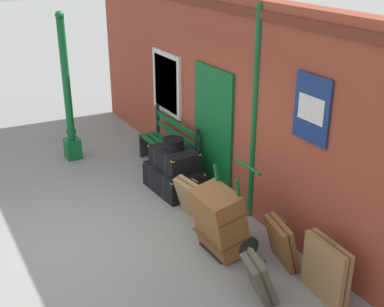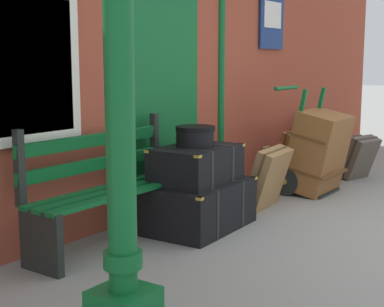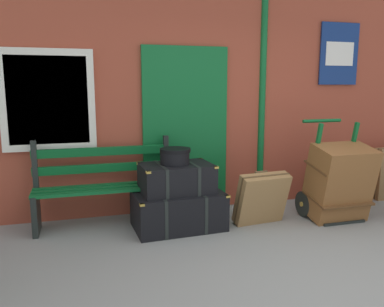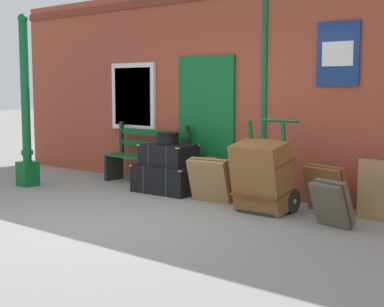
{
  "view_description": "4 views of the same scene",
  "coord_description": "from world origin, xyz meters",
  "px_view_note": "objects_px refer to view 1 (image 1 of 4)",
  "views": [
    {
      "loc": [
        6.01,
        -1.73,
        3.97
      ],
      "look_at": [
        -0.32,
        1.9,
        0.83
      ],
      "focal_mm": 47.57,
      "sensor_mm": 36.0,
      "label": 1
    },
    {
      "loc": [
        -4.93,
        -1.03,
        1.49
      ],
      "look_at": [
        -0.79,
        1.9,
        0.67
      ],
      "focal_mm": 54.02,
      "sensor_mm": 36.0,
      "label": 2
    },
    {
      "loc": [
        -1.84,
        -2.34,
        1.62
      ],
      "look_at": [
        -0.63,
        1.85,
        0.85
      ],
      "focal_mm": 36.39,
      "sensor_mm": 36.0,
      "label": 3
    },
    {
      "loc": [
        5.14,
        -4.65,
        1.63
      ],
      "look_at": [
        -0.29,
        1.78,
        0.64
      ],
      "focal_mm": 53.95,
      "sensor_mm": 36.0,
      "label": 4
    }
  ],
  "objects_px": {
    "steamer_trunk_middle": "(174,158)",
    "porters_trolley": "(231,231)",
    "suitcase_cream": "(193,200)",
    "large_brown_trunk": "(220,221)",
    "suitcase_oxblood": "(326,270)",
    "round_hatbox": "(174,143)",
    "platform_bench": "(170,147)",
    "suitcase_beige": "(259,278)",
    "steamer_trunk_base": "(173,179)",
    "suitcase_slate": "(282,242)",
    "lamp_post": "(69,106)"
  },
  "relations": [
    {
      "from": "porters_trolley",
      "to": "suitcase_beige",
      "type": "distance_m",
      "value": 1.08
    },
    {
      "from": "platform_bench",
      "to": "round_hatbox",
      "type": "height_order",
      "value": "platform_bench"
    },
    {
      "from": "lamp_post",
      "to": "large_brown_trunk",
      "type": "xyz_separation_m",
      "value": [
        4.08,
        0.75,
        -0.57
      ]
    },
    {
      "from": "steamer_trunk_base",
      "to": "suitcase_beige",
      "type": "xyz_separation_m",
      "value": [
        2.95,
        -0.42,
        0.07
      ]
    },
    {
      "from": "lamp_post",
      "to": "suitcase_cream",
      "type": "relative_size",
      "value": 4.35
    },
    {
      "from": "large_brown_trunk",
      "to": "suitcase_oxblood",
      "type": "bearing_deg",
      "value": 22.15
    },
    {
      "from": "round_hatbox",
      "to": "large_brown_trunk",
      "type": "relative_size",
      "value": 0.37
    },
    {
      "from": "steamer_trunk_middle",
      "to": "porters_trolley",
      "type": "distance_m",
      "value": 1.96
    },
    {
      "from": "steamer_trunk_base",
      "to": "suitcase_slate",
      "type": "bearing_deg",
      "value": 5.82
    },
    {
      "from": "porters_trolley",
      "to": "suitcase_oxblood",
      "type": "height_order",
      "value": "porters_trolley"
    },
    {
      "from": "large_brown_trunk",
      "to": "round_hatbox",
      "type": "bearing_deg",
      "value": 170.32
    },
    {
      "from": "steamer_trunk_base",
      "to": "large_brown_trunk",
      "type": "distance_m",
      "value": 1.96
    },
    {
      "from": "lamp_post",
      "to": "steamer_trunk_middle",
      "type": "relative_size",
      "value": 3.32
    },
    {
      "from": "large_brown_trunk",
      "to": "suitcase_slate",
      "type": "distance_m",
      "value": 0.85
    },
    {
      "from": "steamer_trunk_base",
      "to": "suitcase_oxblood",
      "type": "xyz_separation_m",
      "value": [
        3.32,
        0.27,
        0.16
      ]
    },
    {
      "from": "suitcase_cream",
      "to": "suitcase_oxblood",
      "type": "distance_m",
      "value": 2.4
    },
    {
      "from": "suitcase_beige",
      "to": "suitcase_slate",
      "type": "distance_m",
      "value": 0.8
    },
    {
      "from": "suitcase_beige",
      "to": "large_brown_trunk",
      "type": "bearing_deg",
      "value": 173.44
    },
    {
      "from": "suitcase_beige",
      "to": "suitcase_oxblood",
      "type": "distance_m",
      "value": 0.79
    },
    {
      "from": "porters_trolley",
      "to": "suitcase_slate",
      "type": "distance_m",
      "value": 0.73
    },
    {
      "from": "steamer_trunk_base",
      "to": "steamer_trunk_middle",
      "type": "relative_size",
      "value": 1.24
    },
    {
      "from": "round_hatbox",
      "to": "platform_bench",
      "type": "bearing_deg",
      "value": 157.58
    },
    {
      "from": "steamer_trunk_middle",
      "to": "round_hatbox",
      "type": "bearing_deg",
      "value": 168.4
    },
    {
      "from": "steamer_trunk_middle",
      "to": "suitcase_beige",
      "type": "relative_size",
      "value": 1.49
    },
    {
      "from": "large_brown_trunk",
      "to": "steamer_trunk_base",
      "type": "bearing_deg",
      "value": 171.05
    },
    {
      "from": "large_brown_trunk",
      "to": "suitcase_cream",
      "type": "distance_m",
      "value": 0.97
    },
    {
      "from": "platform_bench",
      "to": "porters_trolley",
      "type": "distance_m",
      "value": 2.75
    },
    {
      "from": "suitcase_cream",
      "to": "suitcase_oxblood",
      "type": "height_order",
      "value": "suitcase_oxblood"
    },
    {
      "from": "round_hatbox",
      "to": "suitcase_oxblood",
      "type": "distance_m",
      "value": 3.39
    },
    {
      "from": "round_hatbox",
      "to": "suitcase_beige",
      "type": "xyz_separation_m",
      "value": [
        2.98,
        -0.45,
        -0.57
      ]
    },
    {
      "from": "large_brown_trunk",
      "to": "suitcase_beige",
      "type": "xyz_separation_m",
      "value": [
        1.04,
        -0.12,
        -0.19
      ]
    },
    {
      "from": "round_hatbox",
      "to": "suitcase_oxblood",
      "type": "height_order",
      "value": "round_hatbox"
    },
    {
      "from": "lamp_post",
      "to": "suitcase_beige",
      "type": "distance_m",
      "value": 5.21
    },
    {
      "from": "platform_bench",
      "to": "large_brown_trunk",
      "type": "relative_size",
      "value": 1.69
    },
    {
      "from": "steamer_trunk_middle",
      "to": "porters_trolley",
      "type": "bearing_deg",
      "value": -4.56
    },
    {
      "from": "lamp_post",
      "to": "suitcase_slate",
      "type": "height_order",
      "value": "lamp_post"
    },
    {
      "from": "lamp_post",
      "to": "suitcase_oxblood",
      "type": "xyz_separation_m",
      "value": [
        5.49,
        1.32,
        -0.67
      ]
    },
    {
      "from": "round_hatbox",
      "to": "suitcase_slate",
      "type": "bearing_deg",
      "value": 5.09
    },
    {
      "from": "suitcase_cream",
      "to": "suitcase_slate",
      "type": "xyz_separation_m",
      "value": [
        1.57,
        0.43,
        -0.01
      ]
    },
    {
      "from": "porters_trolley",
      "to": "suitcase_cream",
      "type": "xyz_separation_m",
      "value": [
        -0.95,
        -0.04,
        0.04
      ]
    },
    {
      "from": "porters_trolley",
      "to": "large_brown_trunk",
      "type": "bearing_deg",
      "value": -90.0
    },
    {
      "from": "porters_trolley",
      "to": "suitcase_oxblood",
      "type": "xyz_separation_m",
      "value": [
        1.41,
        0.4,
        0.1
      ]
    },
    {
      "from": "large_brown_trunk",
      "to": "suitcase_beige",
      "type": "height_order",
      "value": "large_brown_trunk"
    },
    {
      "from": "platform_bench",
      "to": "suitcase_oxblood",
      "type": "bearing_deg",
      "value": -1.03
    },
    {
      "from": "steamer_trunk_middle",
      "to": "suitcase_cream",
      "type": "distance_m",
      "value": 1.03
    },
    {
      "from": "lamp_post",
      "to": "steamer_trunk_base",
      "type": "xyz_separation_m",
      "value": [
        2.17,
        1.05,
        -0.83
      ]
    },
    {
      "from": "lamp_post",
      "to": "suitcase_cream",
      "type": "xyz_separation_m",
      "value": [
        3.13,
        0.88,
        -0.73
      ]
    },
    {
      "from": "steamer_trunk_base",
      "to": "suitcase_cream",
      "type": "relative_size",
      "value": 1.63
    },
    {
      "from": "suitcase_cream",
      "to": "steamer_trunk_base",
      "type": "bearing_deg",
      "value": 169.94
    },
    {
      "from": "platform_bench",
      "to": "suitcase_slate",
      "type": "xyz_separation_m",
      "value": [
        3.32,
        -0.09,
        -0.14
      ]
    }
  ]
}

